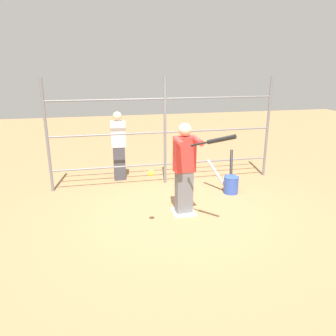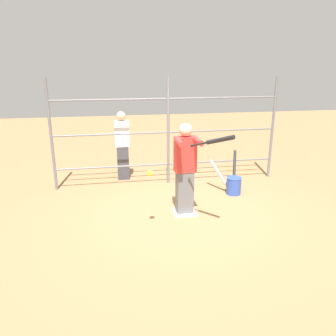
{
  "view_description": "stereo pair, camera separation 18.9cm",
  "coord_description": "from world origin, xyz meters",
  "px_view_note": "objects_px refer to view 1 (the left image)",
  "views": [
    {
      "loc": [
        1.42,
        5.16,
        2.53
      ],
      "look_at": [
        0.34,
        0.23,
        0.93
      ],
      "focal_mm": 35.0,
      "sensor_mm": 36.0,
      "label": 1
    },
    {
      "loc": [
        1.24,
        5.2,
        2.53
      ],
      "look_at": [
        0.34,
        0.23,
        0.93
      ],
      "focal_mm": 35.0,
      "sensor_mm": 36.0,
      "label": 2
    }
  ],
  "objects_px": {
    "baseball_bat_swinging": "(217,140)",
    "bat_bucket": "(230,183)",
    "softball_in_flight": "(151,173)",
    "batter": "(185,166)",
    "bystander_behind_fence": "(119,145)"
  },
  "relations": [
    {
      "from": "batter",
      "to": "softball_in_flight",
      "type": "relative_size",
      "value": 16.76
    },
    {
      "from": "softball_in_flight",
      "to": "bat_bucket",
      "type": "relative_size",
      "value": 0.12
    },
    {
      "from": "bat_bucket",
      "to": "batter",
      "type": "bearing_deg",
      "value": 32.47
    },
    {
      "from": "batter",
      "to": "baseball_bat_swinging",
      "type": "relative_size",
      "value": 2.34
    },
    {
      "from": "bystander_behind_fence",
      "to": "softball_in_flight",
      "type": "bearing_deg",
      "value": 96.53
    },
    {
      "from": "batter",
      "to": "bystander_behind_fence",
      "type": "xyz_separation_m",
      "value": [
        0.97,
        -2.04,
        -0.06
      ]
    },
    {
      "from": "baseball_bat_swinging",
      "to": "bat_bucket",
      "type": "bearing_deg",
      "value": -120.74
    },
    {
      "from": "baseball_bat_swinging",
      "to": "bystander_behind_fence",
      "type": "height_order",
      "value": "baseball_bat_swinging"
    },
    {
      "from": "softball_in_flight",
      "to": "bystander_behind_fence",
      "type": "height_order",
      "value": "bystander_behind_fence"
    },
    {
      "from": "baseball_bat_swinging",
      "to": "softball_in_flight",
      "type": "height_order",
      "value": "baseball_bat_swinging"
    },
    {
      "from": "baseball_bat_swinging",
      "to": "softball_in_flight",
      "type": "relative_size",
      "value": 7.17
    },
    {
      "from": "baseball_bat_swinging",
      "to": "softball_in_flight",
      "type": "bearing_deg",
      "value": -14.98
    },
    {
      "from": "batter",
      "to": "baseball_bat_swinging",
      "type": "bearing_deg",
      "value": 107.76
    },
    {
      "from": "bat_bucket",
      "to": "bystander_behind_fence",
      "type": "relative_size",
      "value": 0.5
    },
    {
      "from": "bat_bucket",
      "to": "softball_in_flight",
      "type": "bearing_deg",
      "value": 35.15
    }
  ]
}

